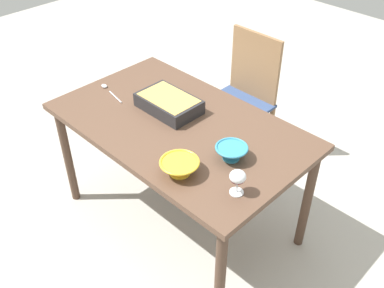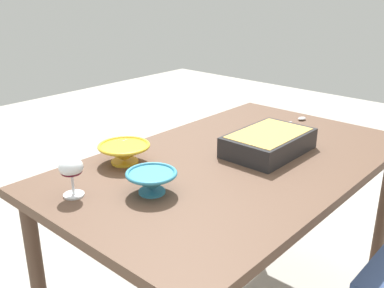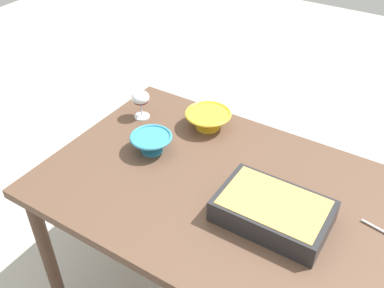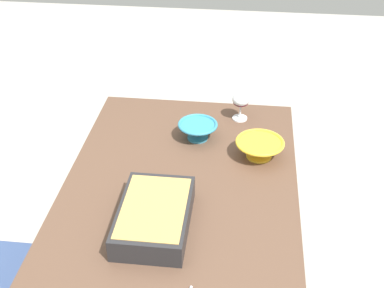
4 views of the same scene
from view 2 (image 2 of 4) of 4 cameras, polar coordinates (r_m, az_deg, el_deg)
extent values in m
cube|color=brown|center=(1.63, 5.64, -2.52)|extent=(1.39, 0.83, 0.03)
cylinder|color=#493427|center=(2.44, 7.42, -3.90)|extent=(0.05, 0.05, 0.70)
cylinder|color=#493427|center=(1.69, -19.28, -17.15)|extent=(0.05, 0.05, 0.70)
cylinder|color=#493427|center=(2.17, 23.46, -8.87)|extent=(0.05, 0.05, 0.70)
cylinder|color=white|center=(1.39, -15.09, -6.38)|extent=(0.06, 0.06, 0.01)
cylinder|color=white|center=(1.38, -15.21, -5.13)|extent=(0.01, 0.01, 0.06)
ellipsoid|color=white|center=(1.36, -15.44, -2.90)|extent=(0.07, 0.07, 0.06)
ellipsoid|color=#4C0A19|center=(1.36, -15.39, -3.46)|extent=(0.06, 0.06, 0.03)
cube|color=#262628|center=(1.69, 9.91, 0.15)|extent=(0.34, 0.22, 0.08)
cube|color=tan|center=(1.68, 9.97, 1.14)|extent=(0.31, 0.20, 0.02)
cylinder|color=teal|center=(1.37, -5.22, -6.16)|extent=(0.08, 0.08, 0.01)
cone|color=teal|center=(1.36, -5.26, -4.93)|extent=(0.15, 0.15, 0.06)
torus|color=teal|center=(1.34, -5.30, -3.83)|extent=(0.16, 0.16, 0.01)
cylinder|color=yellow|center=(1.60, -8.71, -2.27)|extent=(0.10, 0.10, 0.01)
cone|color=yellow|center=(1.59, -8.77, -1.19)|extent=(0.18, 0.18, 0.06)
torus|color=yellow|center=(1.58, -8.83, -0.23)|extent=(0.19, 0.19, 0.01)
cylinder|color=silver|center=(2.02, 11.43, 2.43)|extent=(0.15, 0.03, 0.01)
ellipsoid|color=silver|center=(2.13, 14.08, 3.24)|extent=(0.05, 0.04, 0.01)
camera|label=1|loc=(2.34, -61.32, 29.63)|focal=41.56mm
camera|label=3|loc=(1.70, 51.58, 27.52)|focal=40.86mm
camera|label=4|loc=(2.86, 21.75, 30.24)|focal=48.93mm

